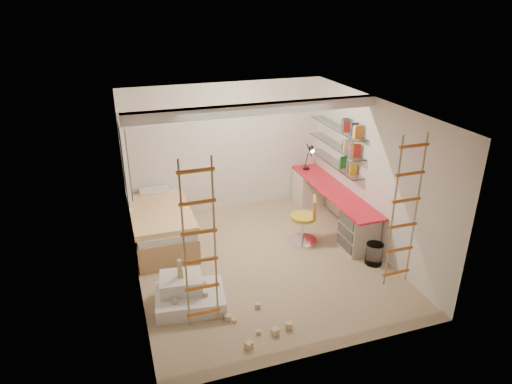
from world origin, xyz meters
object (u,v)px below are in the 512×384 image
object	(u,v)px
play_platform	(188,294)
swivel_chair	(304,226)
desk	(332,205)
bed	(161,225)

from	to	relation	value
play_platform	swivel_chair	bearing A→B (deg)	25.57
desk	bed	distance (m)	3.22
play_platform	bed	bearing A→B (deg)	92.89
desk	play_platform	distance (m)	3.49
desk	bed	bearing A→B (deg)	173.51
desk	swivel_chair	distance (m)	0.93
desk	swivel_chair	bearing A→B (deg)	-147.84
desk	bed	world-z (taller)	desk
bed	swivel_chair	distance (m)	2.56
swivel_chair	play_platform	world-z (taller)	swivel_chair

